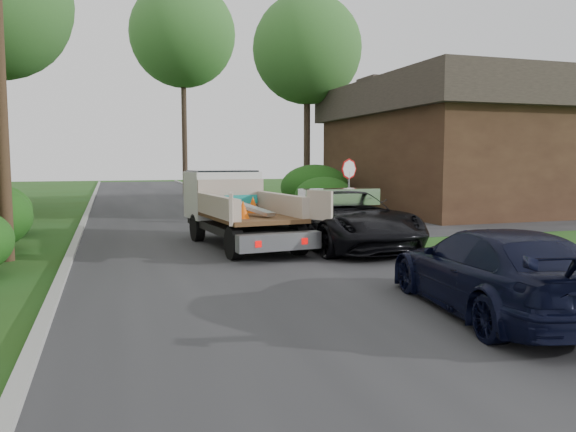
{
  "coord_description": "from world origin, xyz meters",
  "views": [
    {
      "loc": [
        -3.13,
        -9.79,
        2.42
      ],
      "look_at": [
        0.6,
        1.88,
        1.2
      ],
      "focal_mm": 35.0,
      "sensor_mm": 36.0,
      "label": 1
    }
  ],
  "objects_px": {
    "tree_right_far": "(307,50)",
    "flatbed_truck": "(233,204)",
    "house_right": "(454,145)",
    "tree_center_far": "(183,35)",
    "black_pickup": "(344,219)",
    "stop_sign": "(349,178)",
    "navy_suv": "(494,271)"
  },
  "relations": [
    {
      "from": "tree_right_far",
      "to": "flatbed_truck",
      "type": "xyz_separation_m",
      "value": [
        -7.21,
        -13.77,
        -7.33
      ]
    },
    {
      "from": "house_right",
      "to": "tree_center_far",
      "type": "height_order",
      "value": "tree_center_far"
    },
    {
      "from": "flatbed_truck",
      "to": "black_pickup",
      "type": "distance_m",
      "value": 3.31
    },
    {
      "from": "stop_sign",
      "to": "house_right",
      "type": "xyz_separation_m",
      "value": [
        7.8,
        5.0,
        1.38
      ]
    },
    {
      "from": "stop_sign",
      "to": "tree_right_far",
      "type": "height_order",
      "value": "tree_right_far"
    },
    {
      "from": "flatbed_truck",
      "to": "navy_suv",
      "type": "distance_m",
      "value": 9.04
    },
    {
      "from": "stop_sign",
      "to": "black_pickup",
      "type": "xyz_separation_m",
      "value": [
        -2.11,
        -4.5,
        -0.98
      ]
    },
    {
      "from": "tree_right_far",
      "to": "navy_suv",
      "type": "relative_size",
      "value": 2.43
    },
    {
      "from": "house_right",
      "to": "tree_center_far",
      "type": "distance_m",
      "value": 20.93
    },
    {
      "from": "navy_suv",
      "to": "tree_center_far",
      "type": "bearing_deg",
      "value": -80.57
    },
    {
      "from": "stop_sign",
      "to": "black_pickup",
      "type": "relative_size",
      "value": 0.43
    },
    {
      "from": "tree_center_far",
      "to": "black_pickup",
      "type": "relative_size",
      "value": 2.56
    },
    {
      "from": "black_pickup",
      "to": "tree_center_far",
      "type": "bearing_deg",
      "value": 91.26
    },
    {
      "from": "navy_suv",
      "to": "house_right",
      "type": "bearing_deg",
      "value": -113.85
    },
    {
      "from": "flatbed_truck",
      "to": "navy_suv",
      "type": "relative_size",
      "value": 1.22
    },
    {
      "from": "house_right",
      "to": "black_pickup",
      "type": "bearing_deg",
      "value": -136.22
    },
    {
      "from": "black_pickup",
      "to": "stop_sign",
      "type": "bearing_deg",
      "value": 63.66
    },
    {
      "from": "tree_right_far",
      "to": "flatbed_truck",
      "type": "height_order",
      "value": "tree_right_far"
    },
    {
      "from": "house_right",
      "to": "flatbed_truck",
      "type": "bearing_deg",
      "value": -148.57
    },
    {
      "from": "stop_sign",
      "to": "house_right",
      "type": "bearing_deg",
      "value": 32.66
    },
    {
      "from": "house_right",
      "to": "flatbed_truck",
      "type": "height_order",
      "value": "house_right"
    },
    {
      "from": "tree_right_far",
      "to": "flatbed_truck",
      "type": "bearing_deg",
      "value": -117.64
    },
    {
      "from": "black_pickup",
      "to": "house_right",
      "type": "bearing_deg",
      "value": 42.6
    },
    {
      "from": "house_right",
      "to": "flatbed_truck",
      "type": "xyz_separation_m",
      "value": [
        -12.71,
        -7.77,
        -2.01
      ]
    },
    {
      "from": "black_pickup",
      "to": "flatbed_truck",
      "type": "bearing_deg",
      "value": 147.0
    },
    {
      "from": "flatbed_truck",
      "to": "black_pickup",
      "type": "bearing_deg",
      "value": -38.06
    },
    {
      "from": "stop_sign",
      "to": "tree_right_far",
      "type": "distance_m",
      "value": 13.08
    },
    {
      "from": "stop_sign",
      "to": "tree_center_far",
      "type": "distance_m",
      "value": 23.15
    },
    {
      "from": "tree_center_far",
      "to": "navy_suv",
      "type": "height_order",
      "value": "tree_center_far"
    },
    {
      "from": "navy_suv",
      "to": "black_pickup",
      "type": "bearing_deg",
      "value": -85.6
    },
    {
      "from": "black_pickup",
      "to": "navy_suv",
      "type": "bearing_deg",
      "value": -95.15
    },
    {
      "from": "black_pickup",
      "to": "navy_suv",
      "type": "distance_m",
      "value": 7.02
    }
  ]
}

